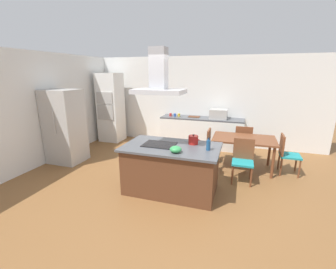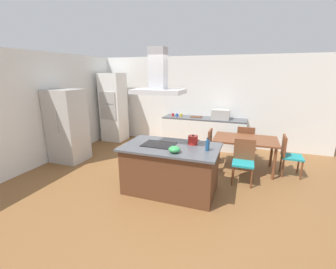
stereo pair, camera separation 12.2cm
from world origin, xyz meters
name	(u,v)px [view 2 (the right image)]	position (x,y,z in m)	size (l,w,h in m)	color
ground	(190,162)	(0.00, 1.50, 0.00)	(16.00, 16.00, 0.00)	brown
wall_back	(205,101)	(0.00, 3.25, 1.35)	(7.20, 0.10, 2.70)	white
wall_left	(62,106)	(-3.45, 1.00, 1.35)	(0.10, 8.80, 2.70)	white
kitchen_island	(171,168)	(0.00, 0.00, 0.45)	(1.77, 1.06, 0.90)	#59331E
cooktop	(159,144)	(-0.24, 0.00, 0.91)	(0.60, 0.44, 0.01)	black
tea_kettle	(193,140)	(0.36, 0.25, 0.98)	(0.24, 0.18, 0.19)	#B21E19
olive_oil_bottle	(207,145)	(0.68, -0.02, 1.00)	(0.07, 0.07, 0.23)	navy
mixing_bowl	(174,149)	(0.17, -0.31, 0.96)	(0.20, 0.20, 0.11)	#33934C
back_counter	(203,132)	(0.07, 2.88, 0.45)	(2.46, 0.62, 0.90)	white
countertop_microwave	(221,114)	(0.55, 2.88, 1.04)	(0.50, 0.38, 0.28)	#B2AFAA
coffee_mug_red	(173,115)	(-0.91, 2.85, 0.95)	(0.08, 0.08, 0.09)	red
coffee_mug_blue	(177,115)	(-0.77, 2.85, 0.95)	(0.08, 0.08, 0.09)	#2D56B2
coffee_mug_yellow	(181,115)	(-0.65, 2.89, 0.95)	(0.08, 0.08, 0.09)	gold
cutting_board	(196,117)	(-0.18, 2.93, 0.91)	(0.34, 0.24, 0.02)	#59331E
wall_oven_stack	(114,107)	(-2.90, 2.65, 1.10)	(0.70, 0.66, 2.20)	white
refrigerator	(67,126)	(-2.98, 0.63, 0.91)	(0.80, 0.73, 1.82)	#B2AFAA
dining_table	(245,142)	(1.29, 1.53, 0.67)	(1.40, 0.90, 0.75)	brown
chair_at_left_end	(205,144)	(0.38, 1.53, 0.51)	(0.42, 0.42, 0.89)	teal
chair_facing_back_wall	(245,141)	(1.29, 2.19, 0.51)	(0.42, 0.42, 0.89)	teal
chair_facing_island	(244,158)	(1.29, 0.86, 0.51)	(0.42, 0.42, 0.89)	teal
chair_at_right_end	(288,153)	(2.21, 1.53, 0.51)	(0.42, 0.42, 0.89)	teal
range_hood	(158,79)	(-0.24, 0.00, 2.10)	(0.90, 0.55, 0.78)	#ADADB2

